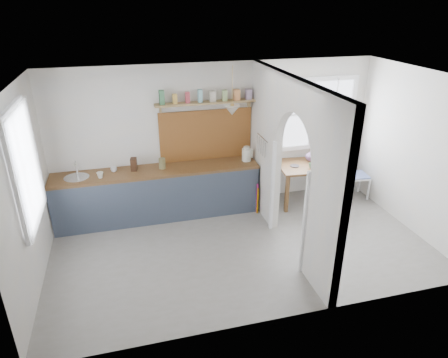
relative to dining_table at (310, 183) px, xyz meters
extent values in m
cube|color=gray|center=(-1.68, -1.15, -0.38)|extent=(5.80, 3.20, 0.01)
cube|color=beige|center=(-1.68, -1.15, 2.22)|extent=(5.80, 3.20, 0.01)
cube|color=beige|center=(-1.68, 0.45, 0.92)|extent=(5.80, 0.01, 2.60)
cube|color=beige|center=(-1.68, -2.75, 0.92)|extent=(5.80, 0.01, 2.60)
cube|color=beige|center=(-4.58, -1.15, 0.92)|extent=(0.01, 3.20, 2.60)
cube|color=beige|center=(1.22, -1.15, 0.92)|extent=(0.01, 3.20, 2.60)
cube|color=beige|center=(-0.98, -2.35, 0.92)|extent=(0.12, 0.80, 2.60)
cube|color=beige|center=(-0.98, -0.15, 0.92)|extent=(0.12, 1.20, 2.60)
cube|color=beige|center=(-0.98, -1.35, 1.70)|extent=(0.12, 1.20, 1.05)
cube|color=brown|center=(-2.81, 0.15, 0.50)|extent=(3.50, 0.60, 0.05)
cube|color=#3C404E|center=(-2.81, -0.13, 0.05)|extent=(3.50, 0.03, 0.85)
cube|color=#351D10|center=(-2.81, 0.20, 0.05)|extent=(3.46, 0.45, 0.85)
cylinder|color=beige|center=(-4.11, 0.15, 0.51)|extent=(0.40, 0.40, 0.02)
cube|color=brown|center=(-1.89, 0.43, 0.97)|extent=(1.65, 0.03, 0.90)
cube|color=#9F7F4D|center=(-1.89, 0.34, 1.57)|extent=(1.75, 0.20, 0.03)
cube|color=#2A5F38|center=(-2.63, 0.34, 1.68)|extent=(0.09, 0.09, 0.18)
cube|color=#B58A30|center=(-2.42, 0.34, 1.68)|extent=(0.09, 0.09, 0.18)
cube|color=maroon|center=(-2.21, 0.34, 1.68)|extent=(0.09, 0.09, 0.18)
cube|color=#67A2A7|center=(-1.99, 0.34, 1.68)|extent=(0.09, 0.09, 0.18)
cube|color=#B2AA98|center=(-1.78, 0.34, 1.68)|extent=(0.09, 0.09, 0.18)
cube|color=#92B169|center=(-1.57, 0.34, 1.68)|extent=(0.09, 0.09, 0.18)
cube|color=#C7773A|center=(-1.36, 0.34, 1.68)|extent=(0.09, 0.09, 0.18)
cube|color=gray|center=(-1.14, 0.34, 1.68)|extent=(0.09, 0.09, 0.18)
cone|color=silver|center=(-1.53, 0.00, 1.50)|extent=(0.26, 0.26, 0.16)
cylinder|color=beige|center=(-1.07, -0.25, 1.07)|extent=(0.02, 0.50, 0.02)
imported|color=silver|center=(-3.74, 0.04, 0.57)|extent=(0.13, 0.13, 0.10)
imported|color=white|center=(-3.52, 0.24, 0.56)|extent=(0.13, 0.13, 0.08)
cube|color=#351D10|center=(-3.18, 0.22, 0.63)|extent=(0.12, 0.15, 0.22)
cylinder|color=olive|center=(-2.71, 0.18, 0.61)|extent=(0.12, 0.12, 0.18)
cube|color=#B42072|center=(-1.10, -0.18, -0.10)|extent=(0.02, 0.03, 0.59)
cube|color=#C27700|center=(-1.10, -0.20, -0.13)|extent=(0.02, 0.03, 0.50)
imported|color=beige|center=(0.37, -0.09, 0.42)|extent=(0.34, 0.34, 0.08)
imported|color=#669166|center=(-0.07, -0.12, 0.42)|extent=(0.10, 0.10, 0.08)
cylinder|color=#2B2526|center=(-0.33, 0.01, 0.39)|extent=(0.19, 0.19, 0.01)
imported|color=#6B4B72|center=(0.08, 0.19, 0.49)|extent=(0.23, 0.23, 0.22)
camera|label=1|loc=(-3.30, -6.18, 3.19)|focal=32.00mm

